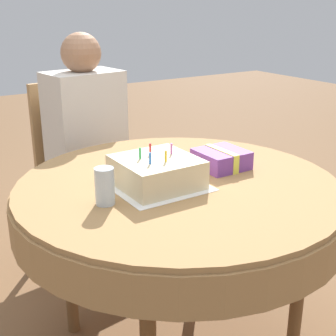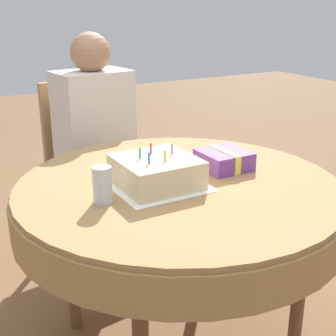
# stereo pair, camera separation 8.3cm
# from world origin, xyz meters

# --- Properties ---
(dining_table) EXTENTS (1.20, 1.20, 0.73)m
(dining_table) POSITION_xyz_m (0.00, 0.00, 0.64)
(dining_table) COLOR #9E7547
(dining_table) RESTS_ON ground_plane
(chair) EXTENTS (0.50, 0.50, 0.95)m
(chair) POSITION_xyz_m (0.01, 0.97, 0.51)
(chair) COLOR #A37A4C
(chair) RESTS_ON ground_plane
(person) EXTENTS (0.39, 0.37, 1.21)m
(person) POSITION_xyz_m (0.02, 0.87, 0.73)
(person) COLOR #9E7051
(person) RESTS_ON ground_plane
(napkin) EXTENTS (0.32, 0.32, 0.00)m
(napkin) POSITION_xyz_m (-0.09, 0.01, 0.73)
(napkin) COLOR white
(napkin) RESTS_ON dining_table
(birthday_cake) EXTENTS (0.27, 0.27, 0.14)m
(birthday_cake) POSITION_xyz_m (-0.09, 0.01, 0.78)
(birthday_cake) COLOR beige
(birthday_cake) RESTS_ON dining_table
(drinking_glass) EXTENTS (0.06, 0.06, 0.12)m
(drinking_glass) POSITION_xyz_m (-0.31, -0.04, 0.79)
(drinking_glass) COLOR silver
(drinking_glass) RESTS_ON dining_table
(gift_box) EXTENTS (0.18, 0.18, 0.08)m
(gift_box) POSITION_xyz_m (0.23, 0.04, 0.77)
(gift_box) COLOR #753D99
(gift_box) RESTS_ON dining_table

